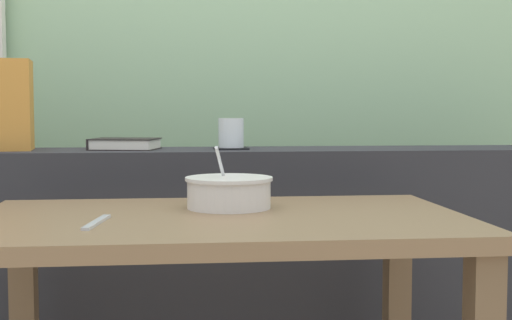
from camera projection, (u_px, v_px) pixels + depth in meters
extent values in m
cube|color=#2D2D33|center=(218.00, 286.00, 2.15)|extent=(2.80, 0.29, 0.82)
cube|color=#846647|center=(222.00, 223.00, 1.54)|extent=(1.05, 0.63, 0.03)
cube|color=black|center=(231.00, 148.00, 2.11)|extent=(0.10, 0.10, 0.00)
cylinder|color=white|center=(231.00, 133.00, 2.11)|extent=(0.08, 0.08, 0.09)
cylinder|color=orange|center=(231.00, 138.00, 2.11)|extent=(0.07, 0.07, 0.05)
cube|color=black|center=(126.00, 149.00, 2.10)|extent=(0.21, 0.18, 0.00)
cube|color=silver|center=(126.00, 144.00, 2.10)|extent=(0.20, 0.18, 0.03)
cube|color=black|center=(126.00, 139.00, 2.10)|extent=(0.21, 0.18, 0.00)
cube|color=black|center=(95.00, 144.00, 2.11)|extent=(0.04, 0.15, 0.03)
cylinder|color=silver|center=(229.00, 193.00, 1.64)|extent=(0.19, 0.19, 0.07)
cylinder|color=silver|center=(229.00, 179.00, 1.64)|extent=(0.20, 0.20, 0.01)
cylinder|color=brown|center=(229.00, 196.00, 1.64)|extent=(0.17, 0.17, 0.05)
cylinder|color=silver|center=(222.00, 170.00, 1.67)|extent=(0.04, 0.13, 0.12)
ellipsoid|color=silver|center=(222.00, 186.00, 1.69)|extent=(0.03, 0.05, 0.01)
cube|color=silver|center=(97.00, 222.00, 1.42)|extent=(0.04, 0.17, 0.01)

